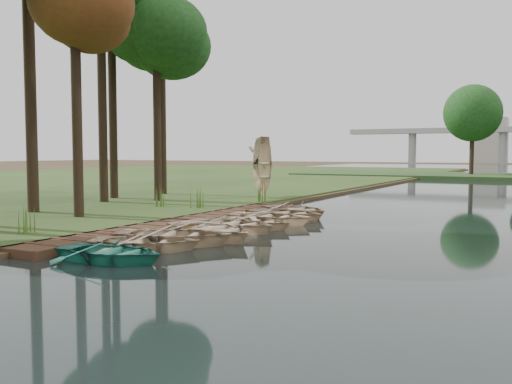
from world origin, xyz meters
The scene contains 22 objects.
ground centered at (0.00, 0.00, 0.00)m, with size 300.00×300.00×0.00m, color #3D2F1D.
boardwalk centered at (-1.60, 0.00, 0.15)m, with size 1.60×16.00×0.30m, color #3C2417.
far_trees centered at (4.67, 50.00, 6.43)m, with size 45.60×5.60×8.80m.
building_b centered at (-5.00, 145.00, 6.00)m, with size 8.00×8.00×12.00m, color #A5A5A0.
rowboat_0 centered at (1.00, -7.09, 0.38)m, with size 2.26×3.17×0.66m, color teal.
rowboat_1 centered at (0.74, -5.35, 0.39)m, with size 2.34×3.27×0.68m, color beige.
rowboat_2 centered at (0.85, -4.10, 0.44)m, with size 2.68×3.75×0.78m, color beige.
rowboat_3 centered at (1.20, -2.51, 0.45)m, with size 2.78×3.89×0.81m, color beige.
rowboat_4 centered at (1.01, -0.71, 0.42)m, with size 2.54×3.56×0.74m, color beige.
rowboat_5 centered at (1.23, 0.57, 0.37)m, with size 2.22×3.11×0.64m, color beige.
rowboat_6 centered at (1.14, 1.96, 0.42)m, with size 2.53×3.54×0.73m, color beige.
rowboat_7 centered at (1.16, 3.44, 0.43)m, with size 2.59×3.63×0.75m, color beige.
rowboat_8 centered at (0.93, 4.97, 0.43)m, with size 2.65×3.71×0.77m, color beige.
stored_rowboat centered at (-3.76, 10.93, 0.67)m, with size 2.53×3.55×0.74m, color beige.
tree_2 centered at (-5.99, -1.30, 8.83)m, with size 3.85×3.85×10.30m.
tree_4 centered at (-7.98, 6.49, 9.49)m, with size 4.45×4.45×11.18m.
tree_5 centered at (-11.35, 6.74, 11.43)m, with size 5.37×5.37×13.52m.
tree_6 centered at (-10.89, 10.79, 9.36)m, with size 3.93×3.93×10.87m.
reeds_0 centered at (-3.85, -5.63, 0.79)m, with size 0.60×0.60×0.98m, color #3F661E.
reeds_1 centered at (-3.80, 4.13, 0.83)m, with size 0.60×0.60×1.06m, color #3F661E.
reeds_2 centered at (-5.69, 3.74, 0.84)m, with size 0.60×0.60×1.09m, color #3F661E.
reeds_3 centered at (-2.60, 8.61, 0.86)m, with size 0.60×0.60×1.12m, color #3F661E.
Camera 1 is at (11.44, -18.45, 2.95)m, focal length 40.00 mm.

